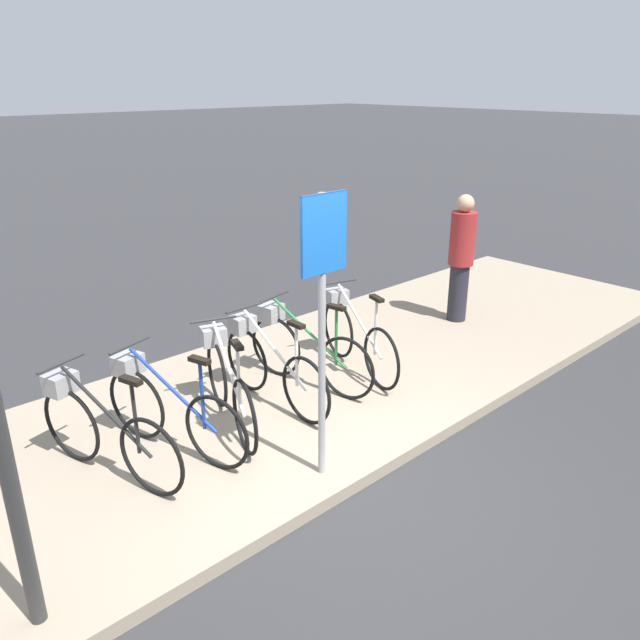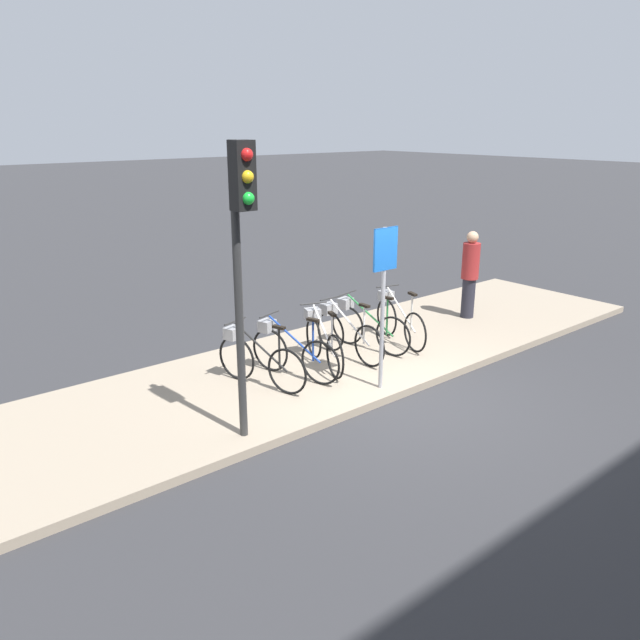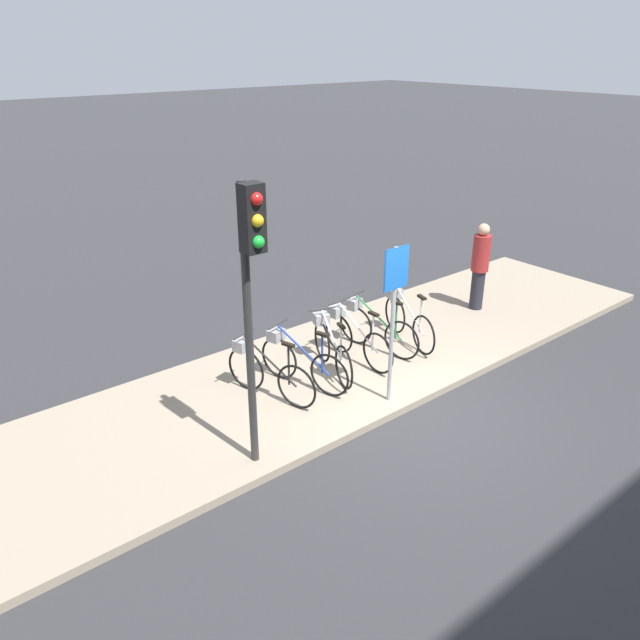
% 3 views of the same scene
% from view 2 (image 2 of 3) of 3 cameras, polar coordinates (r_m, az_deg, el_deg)
% --- Properties ---
extents(ground_plane, '(120.00, 120.00, 0.00)m').
position_cam_2_polar(ground_plane, '(9.31, 7.45, -7.14)').
color(ground_plane, '#2D2D30').
extents(sidewalk, '(13.74, 3.26, 0.12)m').
position_cam_2_polar(sidewalk, '(10.36, 0.88, -3.97)').
color(sidewalk, gray).
rests_on(sidewalk, ground_plane).
extents(parked_bicycle_0, '(0.61, 1.59, 1.01)m').
position_cam_2_polar(parked_bicycle_0, '(9.27, -5.87, -3.41)').
color(parked_bicycle_0, black).
rests_on(parked_bicycle_0, sidewalk).
extents(parked_bicycle_1, '(0.60, 1.59, 1.01)m').
position_cam_2_polar(parked_bicycle_1, '(9.55, -2.79, -2.67)').
color(parked_bicycle_1, black).
rests_on(parked_bicycle_1, sidewalk).
extents(parked_bicycle_2, '(0.66, 1.57, 1.01)m').
position_cam_2_polar(parked_bicycle_2, '(9.98, 0.17, -1.76)').
color(parked_bicycle_2, black).
rests_on(parked_bicycle_2, sidewalk).
extents(parked_bicycle_3, '(0.46, 1.65, 1.01)m').
position_cam_2_polar(parked_bicycle_3, '(10.34, 2.35, -1.06)').
color(parked_bicycle_3, black).
rests_on(parked_bicycle_3, sidewalk).
extents(parked_bicycle_4, '(0.49, 1.62, 1.01)m').
position_cam_2_polar(parked_bicycle_4, '(10.73, 4.17, -0.39)').
color(parked_bicycle_4, black).
rests_on(parked_bicycle_4, sidewalk).
extents(parked_bicycle_5, '(0.58, 1.60, 1.01)m').
position_cam_2_polar(parked_bicycle_5, '(11.14, 7.12, 0.20)').
color(parked_bicycle_5, black).
rests_on(parked_bicycle_5, sidewalk).
extents(pedestrian, '(0.34, 0.34, 1.74)m').
position_cam_2_polar(pedestrian, '(12.71, 13.55, 4.24)').
color(pedestrian, '#23232D').
rests_on(pedestrian, sidewalk).
extents(traffic_light, '(0.24, 0.40, 3.58)m').
position_cam_2_polar(traffic_light, '(7.12, -7.23, 7.91)').
color(traffic_light, '#2D2D2D').
rests_on(traffic_light, sidewalk).
extents(sign_post, '(0.44, 0.07, 2.38)m').
position_cam_2_polar(sign_post, '(8.82, 5.87, 3.52)').
color(sign_post, '#99999E').
rests_on(sign_post, sidewalk).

